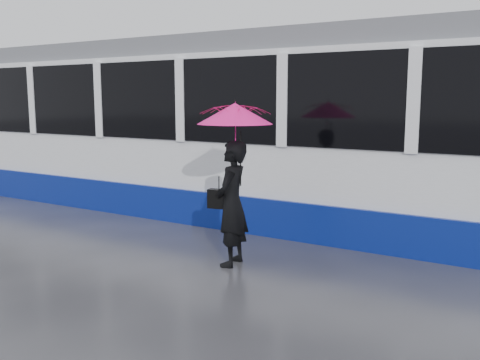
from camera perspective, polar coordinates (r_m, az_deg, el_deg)
The scene contains 6 objects.
ground at distance 7.72m, azimuth -1.31°, elevation -8.11°, with size 90.00×90.00×0.00m, color #28282D.
rails at distance 9.84m, azimuth 6.69°, elevation -4.42°, with size 34.00×1.51×0.02m.
tram at distance 11.40m, azimuth -8.47°, elevation 5.60°, with size 26.00×2.56×3.35m.
woman at distance 7.14m, azimuth -0.88°, elevation -2.53°, with size 0.61×0.40×1.68m, color black.
umbrella at distance 6.98m, azimuth -0.55°, elevation 5.53°, with size 1.17×1.17×1.14m.
handbag at distance 7.26m, azimuth -2.25°, elevation -2.01°, with size 0.32×0.19×0.44m.
Camera 1 is at (4.04, -6.19, 2.23)m, focal length 40.00 mm.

